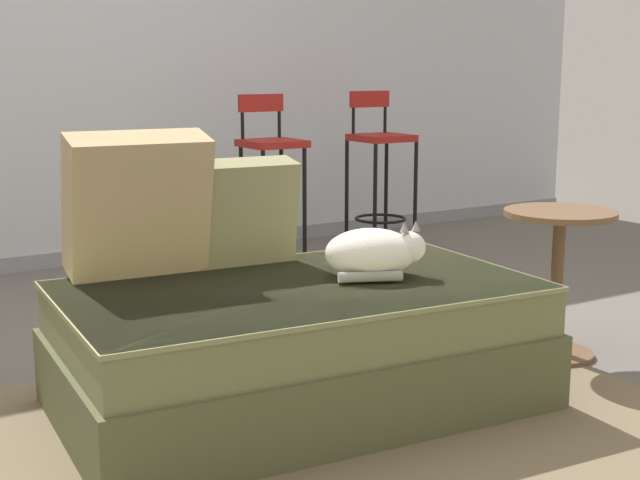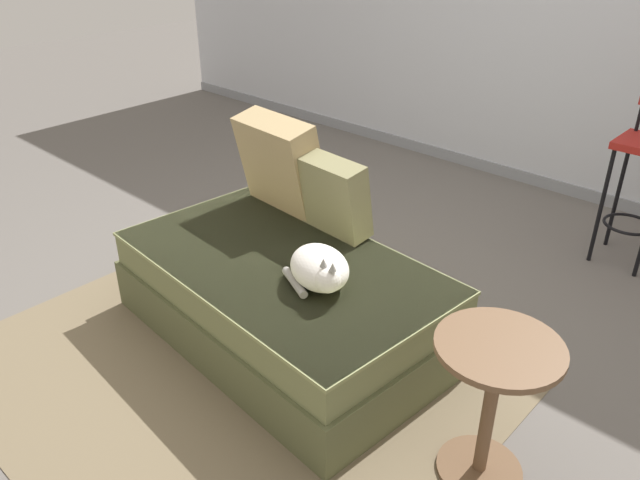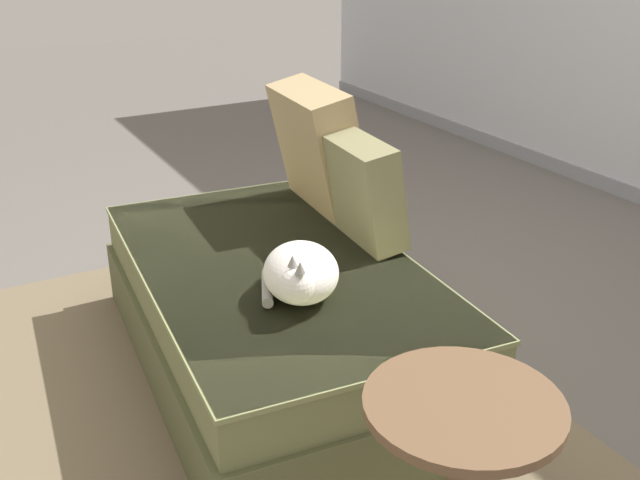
{
  "view_description": "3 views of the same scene",
  "coord_description": "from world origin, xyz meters",
  "px_view_note": "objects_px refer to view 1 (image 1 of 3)",
  "views": [
    {
      "loc": [
        -1.49,
        -2.92,
        1.16
      ],
      "look_at": [
        0.15,
        -0.3,
        0.55
      ],
      "focal_mm": 50.0,
      "sensor_mm": 36.0,
      "label": 1
    },
    {
      "loc": [
        1.83,
        -2.12,
        1.89
      ],
      "look_at": [
        0.15,
        -0.3,
        0.55
      ],
      "focal_mm": 35.0,
      "sensor_mm": 36.0,
      "label": 2
    },
    {
      "loc": [
        2.16,
        -1.4,
        1.56
      ],
      "look_at": [
        0.15,
        -0.3,
        0.55
      ],
      "focal_mm": 42.0,
      "sensor_mm": 36.0,
      "label": 3
    }
  ],
  "objects_px": {
    "throw_pillow_corner": "(137,204)",
    "couch": "(298,344)",
    "throw_pillow_middle": "(244,212)",
    "cat": "(374,252)",
    "bar_stool_near_window": "(271,167)",
    "side_table": "(558,263)",
    "bar_stool_by_doorway": "(380,163)"
  },
  "relations": [
    {
      "from": "bar_stool_by_doorway",
      "to": "side_table",
      "type": "height_order",
      "value": "bar_stool_by_doorway"
    },
    {
      "from": "throw_pillow_corner",
      "to": "throw_pillow_middle",
      "type": "relative_size",
      "value": 1.29
    },
    {
      "from": "cat",
      "to": "bar_stool_near_window",
      "type": "xyz_separation_m",
      "value": [
        0.67,
        1.95,
        0.08
      ]
    },
    {
      "from": "throw_pillow_corner",
      "to": "bar_stool_near_window",
      "type": "bearing_deg",
      "value": 47.83
    },
    {
      "from": "throw_pillow_corner",
      "to": "couch",
      "type": "bearing_deg",
      "value": -44.59
    },
    {
      "from": "cat",
      "to": "bar_stool_near_window",
      "type": "bearing_deg",
      "value": 71.03
    },
    {
      "from": "bar_stool_by_doorway",
      "to": "couch",
      "type": "bearing_deg",
      "value": -131.95
    },
    {
      "from": "throw_pillow_corner",
      "to": "side_table",
      "type": "xyz_separation_m",
      "value": [
        1.56,
        -0.5,
        -0.3
      ]
    },
    {
      "from": "throw_pillow_middle",
      "to": "cat",
      "type": "bearing_deg",
      "value": -54.86
    },
    {
      "from": "couch",
      "to": "cat",
      "type": "distance_m",
      "value": 0.41
    },
    {
      "from": "throw_pillow_corner",
      "to": "bar_stool_by_doorway",
      "type": "relative_size",
      "value": 0.51
    },
    {
      "from": "couch",
      "to": "bar_stool_near_window",
      "type": "relative_size",
      "value": 1.67
    },
    {
      "from": "side_table",
      "to": "throw_pillow_corner",
      "type": "bearing_deg",
      "value": 162.32
    },
    {
      "from": "cat",
      "to": "bar_stool_by_doorway",
      "type": "bearing_deg",
      "value": 53.73
    },
    {
      "from": "couch",
      "to": "throw_pillow_corner",
      "type": "bearing_deg",
      "value": 135.41
    },
    {
      "from": "throw_pillow_corner",
      "to": "throw_pillow_middle",
      "type": "distance_m",
      "value": 0.4
    },
    {
      "from": "throw_pillow_middle",
      "to": "cat",
      "type": "height_order",
      "value": "throw_pillow_middle"
    },
    {
      "from": "throw_pillow_corner",
      "to": "side_table",
      "type": "height_order",
      "value": "throw_pillow_corner"
    },
    {
      "from": "throw_pillow_middle",
      "to": "bar_stool_near_window",
      "type": "xyz_separation_m",
      "value": [
        0.96,
        1.54,
        -0.04
      ]
    },
    {
      "from": "throw_pillow_middle",
      "to": "cat",
      "type": "xyz_separation_m",
      "value": [
        0.29,
        -0.42,
        -0.11
      ]
    },
    {
      "from": "throw_pillow_corner",
      "to": "bar_stool_by_doorway",
      "type": "height_order",
      "value": "bar_stool_by_doorway"
    },
    {
      "from": "cat",
      "to": "bar_stool_near_window",
      "type": "height_order",
      "value": "bar_stool_near_window"
    },
    {
      "from": "cat",
      "to": "side_table",
      "type": "distance_m",
      "value": 0.88
    },
    {
      "from": "couch",
      "to": "side_table",
      "type": "bearing_deg",
      "value": -4.63
    },
    {
      "from": "cat",
      "to": "side_table",
      "type": "bearing_deg",
      "value": -3.19
    },
    {
      "from": "bar_stool_near_window",
      "to": "bar_stool_by_doorway",
      "type": "height_order",
      "value": "bar_stool_by_doorway"
    },
    {
      "from": "throw_pillow_corner",
      "to": "bar_stool_near_window",
      "type": "distance_m",
      "value": 2.03
    },
    {
      "from": "cat",
      "to": "bar_stool_by_doorway",
      "type": "height_order",
      "value": "bar_stool_by_doorway"
    },
    {
      "from": "couch",
      "to": "throw_pillow_middle",
      "type": "height_order",
      "value": "throw_pillow_middle"
    },
    {
      "from": "cat",
      "to": "bar_stool_by_doorway",
      "type": "distance_m",
      "value": 2.42
    },
    {
      "from": "couch",
      "to": "cat",
      "type": "xyz_separation_m",
      "value": [
        0.28,
        -0.04,
        0.3
      ]
    },
    {
      "from": "cat",
      "to": "throw_pillow_corner",
      "type": "bearing_deg",
      "value": 147.07
    }
  ]
}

